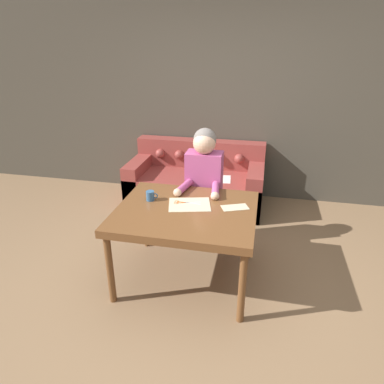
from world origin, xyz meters
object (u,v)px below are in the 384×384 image
(person, at_px, (204,187))
(mug, at_px, (150,196))
(dining_table, at_px, (186,216))
(scissors, at_px, (183,203))
(couch, at_px, (197,183))

(person, distance_m, mug, 0.67)
(dining_table, xyz_separation_m, scissors, (-0.06, 0.12, 0.07))
(person, height_order, mug, person)
(dining_table, bearing_deg, scissors, 115.30)
(dining_table, height_order, mug, mug)
(mug, bearing_deg, scissors, 1.18)
(couch, distance_m, scissors, 1.60)
(couch, relative_size, scissors, 7.19)
(scissors, xyz_separation_m, mug, (-0.30, -0.01, 0.04))
(dining_table, distance_m, couch, 1.70)
(person, relative_size, mug, 11.47)
(couch, bearing_deg, scissors, -83.26)
(couch, distance_m, mug, 1.61)
(couch, xyz_separation_m, person, (0.28, -1.00, 0.37))
(couch, distance_m, person, 1.11)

